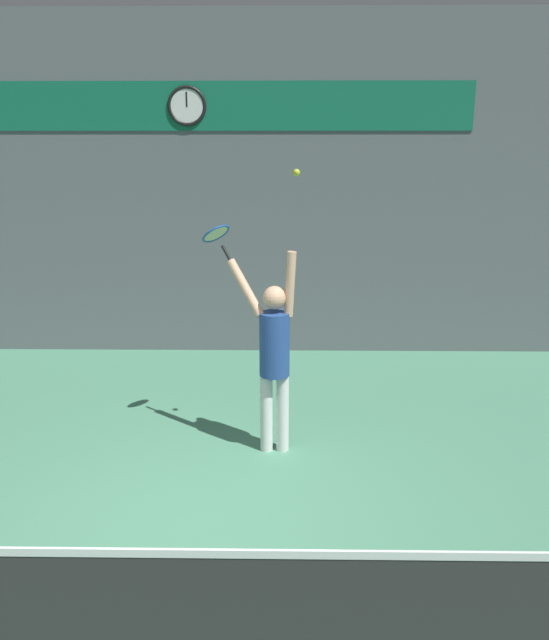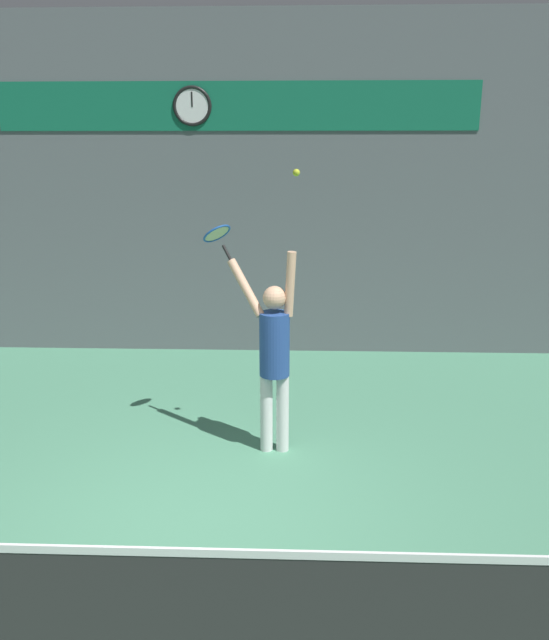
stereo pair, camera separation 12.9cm
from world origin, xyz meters
name	(u,v)px [view 2 (the right image)]	position (x,y,z in m)	size (l,w,h in m)	color
ground_plane	(185,541)	(0.00, 0.00, 0.00)	(18.00, 18.00, 0.00)	#4C8C6B
back_wall	(238,190)	(0.00, 5.07, 2.50)	(18.00, 0.10, 5.00)	slate
sponsor_banner	(236,106)	(0.00, 5.01, 3.69)	(6.95, 0.02, 0.68)	#146B4C
scoreboard_clock	(192,106)	(-0.63, 4.99, 3.69)	(0.56, 0.05, 0.56)	white
court_net	(139,616)	(0.00, -1.43, 0.50)	(8.52, 0.07, 1.06)	#333333
tennis_player	(274,351)	(0.67, 1.63, 1.10)	(0.74, 0.47, 2.13)	white
tennis_racket	(218,235)	(0.07, 2.01, 2.23)	(0.40, 0.41, 0.37)	black
tennis_ball	(296,173)	(0.88, 1.60, 2.88)	(0.07, 0.07, 0.07)	#CCDB2D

